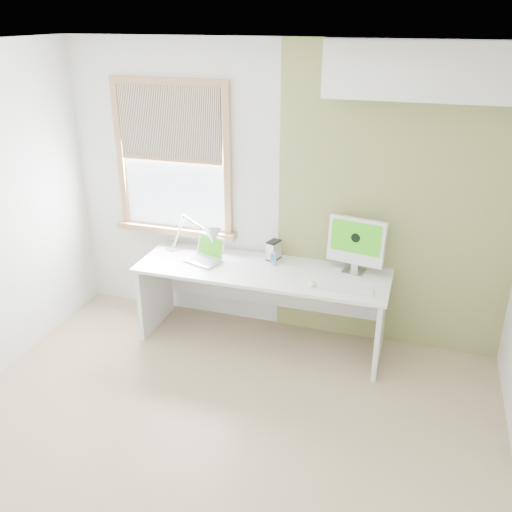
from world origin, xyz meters
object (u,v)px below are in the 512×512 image
at_px(laptop, 206,255).
at_px(imac, 356,242).
at_px(desk_lamp, 205,237).
at_px(desk, 264,286).
at_px(external_drive, 274,250).

bearing_deg(laptop, imac, 7.15).
distance_m(laptop, imac, 1.33).
xyz_separation_m(desk_lamp, laptop, (0.05, -0.09, -0.13)).
bearing_deg(desk, desk_lamp, 173.86).
distance_m(desk_lamp, laptop, 0.17).
bearing_deg(imac, desk_lamp, -177.01).
height_order(desk, external_drive, external_drive).
distance_m(desk, laptop, 0.58).
height_order(desk_lamp, imac, imac).
relative_size(desk, imac, 4.44).
distance_m(desk, external_drive, 0.33).
bearing_deg(desk, imac, 9.71).
xyz_separation_m(desk, laptop, (-0.53, -0.03, 0.25)).
bearing_deg(desk_lamp, external_drive, 10.29).
xyz_separation_m(external_drive, imac, (0.73, -0.04, 0.18)).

